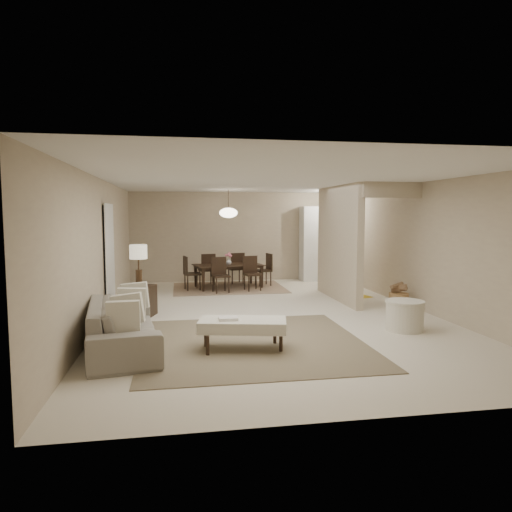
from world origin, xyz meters
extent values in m
plane|color=beige|center=(0.00, 0.00, 0.00)|extent=(9.00, 9.00, 0.00)
plane|color=white|center=(0.00, 0.00, 2.50)|extent=(9.00, 9.00, 0.00)
plane|color=tan|center=(0.00, 4.50, 1.25)|extent=(6.00, 0.00, 6.00)
plane|color=tan|center=(-3.00, 0.00, 1.25)|extent=(0.00, 9.00, 9.00)
plane|color=tan|center=(3.00, 0.00, 1.25)|extent=(0.00, 9.00, 9.00)
cube|color=tan|center=(1.80, 1.25, 1.25)|extent=(0.15, 2.50, 2.50)
cube|color=black|center=(-2.97, 0.60, 1.02)|extent=(0.04, 0.90, 2.04)
cube|color=white|center=(2.35, 4.15, 1.05)|extent=(1.20, 0.55, 2.10)
cylinder|color=white|center=(2.30, 3.20, 2.46)|extent=(0.44, 0.44, 0.05)
cube|color=brown|center=(-0.61, -1.86, 0.01)|extent=(3.20, 3.20, 0.01)
imported|color=gray|center=(-2.45, -1.86, 0.33)|extent=(2.37, 1.19, 0.66)
cube|color=beige|center=(-0.81, -2.16, 0.35)|extent=(1.29, 0.79, 0.16)
cylinder|color=black|center=(-1.31, -2.36, 0.13)|extent=(0.05, 0.05, 0.27)
cylinder|color=black|center=(-0.31, -2.36, 0.13)|extent=(0.05, 0.05, 0.27)
cylinder|color=black|center=(-1.31, -1.96, 0.13)|extent=(0.05, 0.05, 0.27)
cylinder|color=black|center=(-0.31, -1.96, 0.13)|extent=(0.05, 0.05, 0.27)
cube|color=black|center=(-2.40, 0.26, 0.28)|extent=(0.64, 0.64, 0.57)
cylinder|color=#412D1C|center=(-2.40, 0.26, 0.72)|extent=(0.12, 0.12, 0.30)
cylinder|color=#412D1C|center=(-2.40, 0.26, 1.00)|extent=(0.03, 0.03, 0.26)
cylinder|color=beige|center=(-2.40, 0.26, 1.20)|extent=(0.32, 0.32, 0.26)
cylinder|color=beige|center=(1.94, -1.54, 0.24)|extent=(0.62, 0.62, 0.48)
cylinder|color=brown|center=(2.61, 0.00, 0.16)|extent=(0.49, 0.49, 0.33)
cube|color=#886D54|center=(-0.42, 3.22, 0.01)|extent=(2.80, 2.10, 0.01)
imported|color=black|center=(-0.42, 3.22, 0.30)|extent=(1.86, 1.28, 0.60)
imported|color=silver|center=(-0.42, 3.22, 0.68)|extent=(0.18, 0.18, 0.15)
cube|color=gold|center=(2.20, 1.46, 0.01)|extent=(0.95, 0.71, 0.01)
cylinder|color=#412D1C|center=(-0.42, 3.22, 2.25)|extent=(0.02, 0.02, 0.50)
ellipsoid|color=#FFEAC6|center=(-0.42, 3.22, 1.92)|extent=(0.46, 0.46, 0.25)
camera|label=1|loc=(-1.66, -8.31, 1.88)|focal=32.00mm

